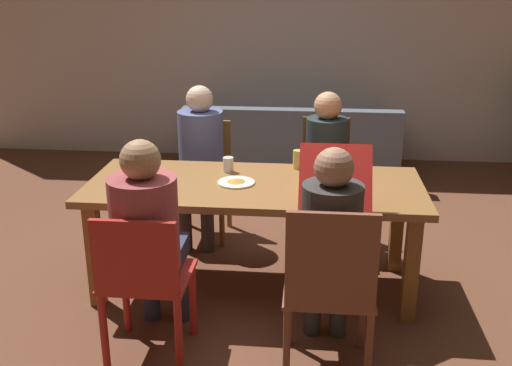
{
  "coord_description": "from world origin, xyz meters",
  "views": [
    {
      "loc": [
        0.36,
        -3.52,
        1.96
      ],
      "look_at": [
        0.0,
        0.1,
        0.7
      ],
      "focal_mm": 41.48,
      "sensor_mm": 36.0,
      "label": 1
    }
  ],
  "objects": [
    {
      "name": "chair_2",
      "position": [
        0.46,
        0.87,
        0.51
      ],
      "size": [
        0.38,
        0.39,
        0.95
      ],
      "color": "brown",
      "rests_on": "ground"
    },
    {
      "name": "couch",
      "position": [
        0.15,
        2.41,
        0.27
      ],
      "size": [
        2.14,
        0.89,
        0.76
      ],
      "color": "slate",
      "rests_on": "ground"
    },
    {
      "name": "back_wall",
      "position": [
        0.0,
        3.12,
        1.49
      ],
      "size": [
        7.42,
        0.12,
        2.99
      ],
      "primitive_type": "cube",
      "color": "beige",
      "rests_on": "ground"
    },
    {
      "name": "drinking_glass_1",
      "position": [
        0.6,
        0.3,
        0.79
      ],
      "size": [
        0.06,
        0.06,
        0.13
      ],
      "primitive_type": "cylinder",
      "color": "#D9C759",
      "rests_on": "dining_table"
    },
    {
      "name": "person_0",
      "position": [
        -0.49,
        -0.73,
        0.71
      ],
      "size": [
        0.35,
        0.55,
        1.21
      ],
      "color": "#32354E",
      "rests_on": "ground"
    },
    {
      "name": "person_1",
      "position": [
        0.46,
        -0.77,
        0.7
      ],
      "size": [
        0.3,
        0.51,
        1.21
      ],
      "color": "#383937",
      "rests_on": "ground"
    },
    {
      "name": "ground_plane",
      "position": [
        0.0,
        0.0,
        0.0
      ],
      "size": [
        20.0,
        20.0,
        0.0
      ],
      "primitive_type": "plane",
      "color": "brown"
    },
    {
      "name": "chair_1",
      "position": [
        0.46,
        -0.93,
        0.54
      ],
      "size": [
        0.45,
        0.42,
        0.96
      ],
      "color": "brown",
      "rests_on": "ground"
    },
    {
      "name": "person_2",
      "position": [
        0.46,
        0.71,
        0.69
      ],
      "size": [
        0.31,
        0.54,
        1.18
      ],
      "color": "#422B43",
      "rests_on": "ground"
    },
    {
      "name": "person_3",
      "position": [
        -0.49,
        0.73,
        0.71
      ],
      "size": [
        0.34,
        0.5,
        1.21
      ],
      "color": "#41373C",
      "rests_on": "ground"
    },
    {
      "name": "chair_3",
      "position": [
        -0.49,
        0.87,
        0.49
      ],
      "size": [
        0.42,
        0.45,
        0.9
      ],
      "color": "olive",
      "rests_on": "ground"
    },
    {
      "name": "plate_0",
      "position": [
        -0.12,
        -0.01,
        0.74
      ],
      "size": [
        0.24,
        0.24,
        0.03
      ],
      "color": "white",
      "rests_on": "dining_table"
    },
    {
      "name": "dining_table",
      "position": [
        0.0,
        0.0,
        0.64
      ],
      "size": [
        2.13,
        0.87,
        0.73
      ],
      "color": "#905F32",
      "rests_on": "ground"
    },
    {
      "name": "chair_0",
      "position": [
        -0.49,
        -0.87,
        0.49
      ],
      "size": [
        0.45,
        0.43,
        0.86
      ],
      "color": "red",
      "rests_on": "ground"
    },
    {
      "name": "plate_1",
      "position": [
        -0.69,
        0.02,
        0.73
      ],
      "size": [
        0.21,
        0.21,
        0.01
      ],
      "color": "white",
      "rests_on": "dining_table"
    },
    {
      "name": "drinking_glass_2",
      "position": [
        -0.2,
        0.22,
        0.78
      ],
      "size": [
        0.07,
        0.07,
        0.1
      ],
      "primitive_type": "cylinder",
      "color": "silver",
      "rests_on": "dining_table"
    },
    {
      "name": "pizza_box_0",
      "position": [
        0.49,
        -0.16,
        0.78
      ],
      "size": [
        0.4,
        0.63,
        0.36
      ],
      "color": "red",
      "rests_on": "dining_table"
    },
    {
      "name": "drinking_glass_0",
      "position": [
        0.26,
        0.33,
        0.79
      ],
      "size": [
        0.06,
        0.06,
        0.13
      ],
      "primitive_type": "cylinder",
      "color": "#DDCB67",
      "rests_on": "dining_table"
    }
  ]
}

